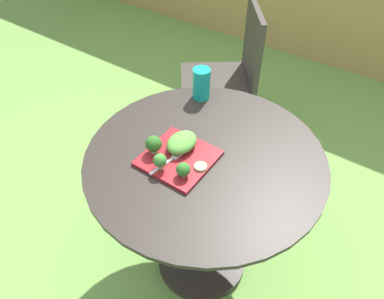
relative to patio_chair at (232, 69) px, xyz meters
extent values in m
plane|color=#669342|center=(0.40, -0.92, -0.53)|extent=(12.00, 12.00, 0.00)
cylinder|color=#28231E|center=(0.40, -0.92, 0.22)|extent=(0.90, 0.90, 0.02)
cylinder|color=#28231E|center=(0.40, -0.92, -0.14)|extent=(0.06, 0.06, 0.70)
cylinder|color=#28231E|center=(0.40, -0.92, -0.51)|extent=(0.44, 0.44, 0.04)
cube|color=#332D28|center=(-0.07, -0.05, -0.09)|extent=(0.62, 0.62, 0.03)
cube|color=#332D28|center=(0.09, 0.07, 0.15)|extent=(0.28, 0.35, 0.45)
cylinder|color=#332D28|center=(-0.32, -0.02, -0.31)|extent=(0.02, 0.02, 0.43)
cylinder|color=#332D28|center=(-0.11, -0.31, -0.31)|extent=(0.02, 0.02, 0.43)
cylinder|color=#332D28|center=(-0.04, 0.20, -0.31)|extent=(0.02, 0.02, 0.43)
cylinder|color=#332D28|center=(0.18, -0.09, -0.31)|extent=(0.02, 0.02, 0.43)
cube|color=maroon|center=(0.33, -0.99, 0.24)|extent=(0.24, 0.24, 0.01)
cylinder|color=#149989|center=(0.18, -0.62, 0.30)|extent=(0.08, 0.08, 0.14)
cylinder|color=#118275|center=(0.18, -0.62, 0.28)|extent=(0.07, 0.07, 0.10)
cube|color=silver|center=(0.31, -1.06, 0.25)|extent=(0.03, 0.11, 0.00)
cube|color=silver|center=(0.32, -0.98, 0.25)|extent=(0.03, 0.05, 0.00)
ellipsoid|color=#519338|center=(0.31, -0.94, 0.27)|extent=(0.10, 0.13, 0.05)
cylinder|color=#99B770|center=(0.40, -1.05, 0.25)|extent=(0.02, 0.02, 0.01)
sphere|color=#2D6623|center=(0.40, -1.05, 0.28)|extent=(0.05, 0.05, 0.05)
cylinder|color=#99B770|center=(0.25, -1.02, 0.25)|extent=(0.02, 0.02, 0.02)
sphere|color=#285B1E|center=(0.25, -1.02, 0.29)|extent=(0.06, 0.06, 0.06)
cylinder|color=#99B770|center=(0.31, -1.07, 0.25)|extent=(0.02, 0.02, 0.02)
sphere|color=#38752D|center=(0.31, -1.07, 0.28)|extent=(0.05, 0.05, 0.05)
cylinder|color=#8EB766|center=(0.43, -0.99, 0.25)|extent=(0.05, 0.05, 0.01)
camera|label=1|loc=(0.90, -1.72, 1.17)|focal=33.71mm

